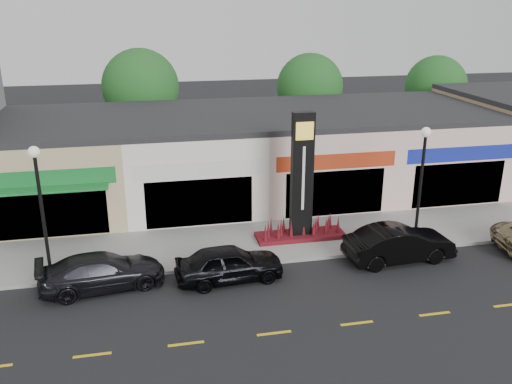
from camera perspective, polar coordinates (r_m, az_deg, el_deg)
ground at (r=21.62m, az=0.03°, el=-10.29°), size 120.00×120.00×0.00m
sidewalk at (r=25.40m, az=-1.97°, el=-5.37°), size 52.00×4.30×0.15m
curb at (r=23.40m, az=-1.02°, el=-7.63°), size 52.00×0.20×0.15m
shop_beige at (r=31.35m, az=-19.86°, el=2.84°), size 7.00×10.85×4.80m
shop_cream at (r=31.09m, az=-7.00°, el=3.74°), size 7.00×10.01×4.80m
shop_pink_w at (r=32.37m, az=5.47°, el=4.43°), size 7.00×10.01×4.80m
shop_pink_e at (r=35.03m, az=16.53°, el=4.86°), size 7.00×10.01×4.80m
tree_rear_west at (r=38.29m, az=-12.05°, el=10.74°), size 5.20×5.20×7.83m
tree_rear_mid at (r=40.12m, az=5.68°, el=10.95°), size 4.80×4.80×7.29m
tree_rear_east at (r=44.15m, az=18.39°, el=10.51°), size 4.60×4.60×6.94m
lamp_west_near at (r=22.50m, az=-21.73°, el=-0.78°), size 0.44×0.44×5.47m
lamp_east_near at (r=25.07m, az=17.03°, el=1.75°), size 0.44×0.44×5.47m
pylon_sign at (r=25.06m, az=4.81°, el=-0.34°), size 4.20×1.30×6.00m
car_dark_sedan at (r=22.30m, az=-15.89°, el=-8.07°), size 2.69×5.09×1.40m
car_black_sedan at (r=22.03m, az=-2.83°, el=-7.53°), size 2.11×4.48×1.48m
car_black_conv at (r=24.39m, az=14.83°, el=-5.29°), size 1.96×4.88×1.58m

